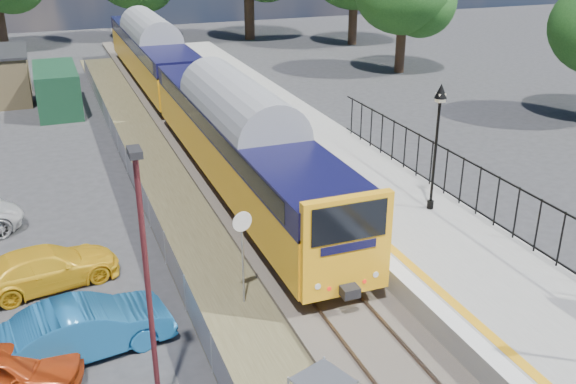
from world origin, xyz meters
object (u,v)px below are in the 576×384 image
train (184,83)px  car_blue (85,329)px  speed_sign (243,241)px  car_yellow (47,267)px  victorian_lamp_north (438,118)px  carpark_lamp (147,277)px  car_red (3,371)px

train → car_blue: train is taller
train → speed_sign: train is taller
train → speed_sign: (-2.50, -18.75, -0.25)m
car_yellow → victorian_lamp_north: bearing=-105.0°
carpark_lamp → car_red: 5.09m
train → car_blue: bearing=-109.9°
carpark_lamp → car_yellow: carpark_lamp is taller
speed_sign → carpark_lamp: size_ratio=0.46×
carpark_lamp → car_red: size_ratio=1.79×
victorian_lamp_north → car_red: 15.30m
speed_sign → car_yellow: size_ratio=0.69×
train → car_yellow: train is taller
carpark_lamp → car_blue: (-1.32, 3.18, -3.03)m
speed_sign → car_blue: (-4.56, -0.74, -1.35)m
car_red → car_yellow: 4.98m
victorian_lamp_north → car_red: size_ratio=1.26×
car_red → car_blue: (1.97, 0.90, 0.12)m
car_yellow → car_red: bearing=155.8°
victorian_lamp_north → speed_sign: 8.42m
victorian_lamp_north → carpark_lamp: size_ratio=0.70×
victorian_lamp_north → car_blue: victorian_lamp_north is taller
car_blue → car_yellow: 4.03m
car_red → car_blue: car_blue is taller
car_red → car_yellow: size_ratio=0.84×
victorian_lamp_north → car_red: victorian_lamp_north is taller
train → carpark_lamp: (-5.74, -22.67, 1.43)m
car_yellow → carpark_lamp: bearing=-174.1°
speed_sign → car_red: bearing=-177.6°
train → car_red: size_ratio=11.14×
victorian_lamp_north → speed_sign: bearing=-163.8°
car_red → speed_sign: bearing=-59.2°
car_yellow → train: bearing=-37.8°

